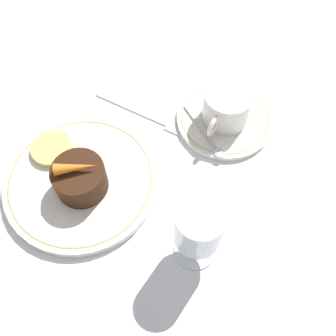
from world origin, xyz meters
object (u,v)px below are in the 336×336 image
(dessert_cake, at_px, (80,179))
(dinner_plate, at_px, (81,181))
(fork, at_px, (155,119))
(coffee_cup, at_px, (227,106))
(wine_glass, at_px, (199,229))

(dessert_cake, bearing_deg, dinner_plate, -124.45)
(dinner_plate, distance_m, fork, 0.16)
(dinner_plate, height_order, coffee_cup, coffee_cup)
(coffee_cup, distance_m, dessert_cake, 0.25)
(coffee_cup, relative_size, wine_glass, 0.84)
(dinner_plate, bearing_deg, wine_glass, 89.11)
(dinner_plate, height_order, fork, dinner_plate)
(wine_glass, bearing_deg, coffee_cup, -163.30)
(coffee_cup, height_order, dessert_cake, coffee_cup)
(fork, bearing_deg, coffee_cup, 119.34)
(dessert_cake, bearing_deg, wine_glass, 91.15)
(coffee_cup, distance_m, wine_glass, 0.23)
(fork, height_order, dessert_cake, dessert_cake)
(dinner_plate, bearing_deg, fork, 168.75)
(wine_glass, xyz_separation_m, fork, (-0.16, -0.17, -0.08))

